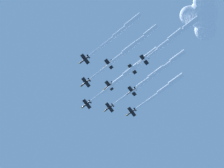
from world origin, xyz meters
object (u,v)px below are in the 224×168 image
Objects in this scene: jet_port_outer at (164,88)px; jet_trail_starboard at (164,44)px; jet_port_inner at (118,57)px; jet_starboard_inner at (144,82)px; jet_lead at (119,79)px; jet_starboard_outer at (140,40)px; jet_port_mid at (140,62)px; jet_starboard_mid at (121,31)px; jet_trail_port at (166,66)px; jet_tail_end at (179,33)px.

jet_port_outer is 1.08× the size of jet_trail_starboard.
jet_starboard_inner is at bearing 139.44° from jet_port_inner.
jet_starboard_outer reaches higher than jet_lead.
jet_port_mid is 27.80m from jet_starboard_mid.
jet_starboard_mid is 1.05× the size of jet_trail_port.
jet_port_outer is (-21.74, 17.51, -1.91)m from jet_port_mid.
jet_lead is at bearing -125.73° from jet_trail_starboard.
jet_lead is 35.45m from jet_port_outer.
jet_starboard_mid is at bearing -48.25° from jet_trail_port.
jet_trail_port is (-28.26, 31.66, -1.24)m from jet_starboard_mid.
jet_trail_starboard is at bearing 103.42° from jet_starboard_outer.
jet_port_mid is 34.70m from jet_tail_end.
jet_starboard_mid is 41.43m from jet_tail_end.
jet_tail_end is at bearing 71.83° from jet_port_inner.
jet_trail_starboard is at bearing 0.08° from jet_port_outer.
jet_trail_starboard is (7.32, 33.44, 0.36)m from jet_port_inner.
jet_port_inner is 0.99× the size of jet_trail_port.
jet_starboard_outer is at bearing -23.85° from jet_port_outer.
jet_trail_starboard is (16.70, -1.12, -0.02)m from jet_trail_port.
jet_trail_starboard is 0.95× the size of jet_tail_end.
jet_starboard_inner is 15.75m from jet_port_mid.
jet_port_inner is at bearing -125.18° from jet_starboard_outer.
jet_port_inner is at bearing -70.32° from jet_port_mid.
jet_port_outer is at bearing -176.29° from jet_trail_port.
jet_port_outer is at bearing 106.96° from jet_lead.
jet_starboard_outer is at bearing 30.37° from jet_lead.
jet_port_mid reaches higher than jet_starboard_outer.
jet_lead is at bearing -125.29° from jet_tail_end.
jet_port_outer reaches higher than jet_port_inner.
jet_starboard_inner reaches higher than jet_trail_port.
jet_tail_end is at bearing 96.11° from jet_starboard_mid.
jet_lead is 0.95× the size of jet_starboard_inner.
jet_tail_end is (7.15, 10.65, 0.54)m from jet_trail_starboard.
jet_port_mid is at bearing 55.14° from jet_lead.
jet_starboard_inner is 1.08× the size of jet_tail_end.
jet_port_mid is (11.41, 16.38, 3.17)m from jet_lead.
jet_starboard_outer is at bearing 119.22° from jet_starboard_mid.
jet_starboard_inner is 1.01× the size of jet_starboard_mid.
jet_starboard_inner reaches higher than jet_port_inner.
jet_lead is 54.65m from jet_tail_end.
jet_lead is 36.20m from jet_starboard_mid.
jet_starboard_inner is 1.06× the size of jet_port_outer.
jet_port_outer reaches higher than jet_trail_port.
jet_port_inner is at bearing -171.28° from jet_starboard_mid.
jet_port_outer is 34.74m from jet_trail_starboard.
jet_starboard_mid is at bearing 5.39° from jet_lead.
jet_tail_end is (3.04, 27.87, -0.30)m from jet_starboard_outer.
jet_port_outer is (-27.43, 33.39, 0.55)m from jet_port_inner.
jet_lead is 1.01× the size of jet_port_outer.
jet_starboard_inner is 1.12× the size of jet_port_mid.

